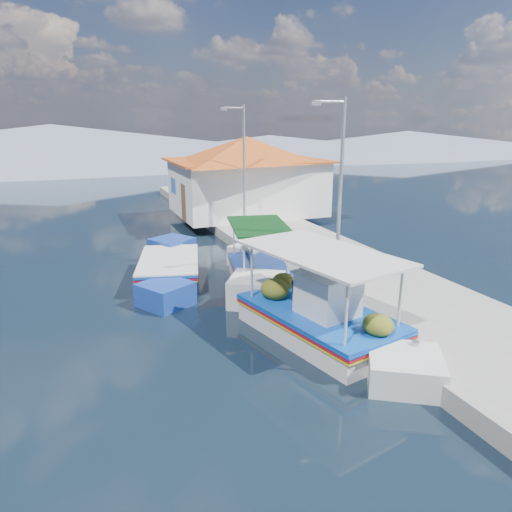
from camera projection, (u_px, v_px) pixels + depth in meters
name	position (u px, v px, depth m)	size (l,w,h in m)	color
ground	(224.00, 345.00, 12.81)	(160.00, 160.00, 0.00)	black
quay	(314.00, 256.00, 20.17)	(5.00, 44.00, 0.50)	#9E9C94
bollards	(275.00, 257.00, 18.65)	(0.20, 17.20, 0.30)	#A5A8AD
main_caique	(318.00, 318.00, 13.24)	(3.62, 8.12, 2.74)	silver
caique_green_canopy	(258.00, 273.00, 17.63)	(2.83, 6.37, 2.44)	silver
caique_blue_hull	(168.00, 271.00, 17.92)	(3.26, 6.96, 1.28)	#193996
harbor_building	(246.00, 174.00, 27.63)	(10.49, 10.49, 4.40)	white
lamp_post_near	(338.00, 184.00, 15.10)	(1.21, 0.14, 6.00)	#A5A8AD
lamp_post_far	(242.00, 161.00, 23.16)	(1.21, 0.14, 6.00)	#A5A8AD
mountain_ridge	(144.00, 148.00, 64.64)	(171.40, 96.00, 5.50)	slate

